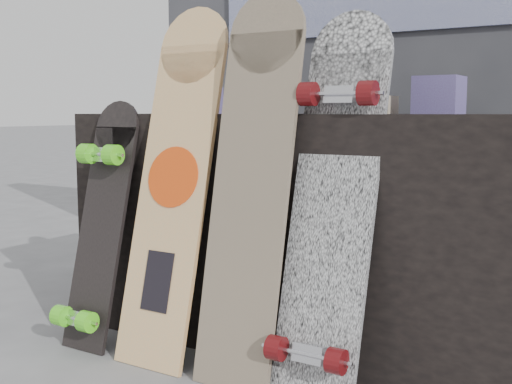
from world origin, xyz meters
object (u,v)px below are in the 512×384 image
Objects in this scene: longboard_geisha at (175,172)px; longboard_cascadia at (333,195)px; vendor_table at (303,228)px; skateboard_dark at (99,221)px; longboard_celtic at (252,174)px.

longboard_cascadia is at bearing 2.13° from longboard_geisha.
vendor_table is 1.38× the size of longboard_geisha.
longboard_geisha reaches higher than skateboard_dark.
longboard_cascadia is at bearing -51.21° from vendor_table.
vendor_table is 1.89× the size of skateboard_dark.
longboard_cascadia reaches higher than skateboard_dark.
longboard_cascadia is 0.86m from skateboard_dark.
longboard_geisha is (-0.29, -0.35, 0.21)m from vendor_table.
longboard_geisha is 0.56m from longboard_cascadia.
longboard_celtic reaches higher than skateboard_dark.
longboard_geisha is 0.31m from longboard_celtic.
vendor_table is 0.46m from longboard_cascadia.
longboard_celtic reaches higher than longboard_cascadia.
longboard_geisha is at bearing 175.30° from longboard_celtic.
skateboard_dark is at bearing -167.86° from longboard_geisha.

